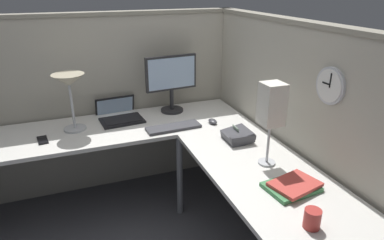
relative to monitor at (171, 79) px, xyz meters
The scene contains 15 objects.
ground_plane 1.23m from the monitor, 111.86° to the right, with size 6.80×6.80×0.00m, color #47474C.
cubicle_wall_back 0.70m from the monitor, 159.51° to the left, with size 2.57×0.12×1.58m.
cubicle_wall_right 1.12m from the monitor, 55.78° to the right, with size 0.12×2.37×1.58m.
desk 0.89m from the monitor, 120.37° to the right, with size 2.35×2.15×0.73m.
monitor is the anchor object (origin of this frame).
laptop 0.54m from the monitor, behind, with size 0.37×0.41×0.22m.
keyboard 0.48m from the monitor, 106.02° to the right, with size 0.43×0.14×0.02m, color #38383D.
computer_mouse 0.53m from the monitor, 59.96° to the right, with size 0.06×0.10×0.03m, color #38383D.
desk_lamp_dome 0.85m from the monitor, behind, with size 0.24×0.24×0.44m.
cell_phone 1.14m from the monitor, 166.77° to the right, with size 0.07×0.14×0.01m, color black.
office_phone 0.84m from the monitor, 70.93° to the right, with size 0.19×0.21×0.11m.
book_stack 1.47m from the monitor, 79.93° to the right, with size 0.31×0.25×0.04m.
desk_lamp_paper 1.15m from the monitor, 76.05° to the right, with size 0.13×0.13×0.53m.
coffee_mug 1.74m from the monitor, 85.27° to the right, with size 0.08×0.08×0.10m, color #B2332D.
wall_clock 1.40m from the monitor, 66.10° to the right, with size 0.04×0.22×0.22m.
Camera 1 is at (-0.59, -2.10, 1.81)m, focal length 32.00 mm.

